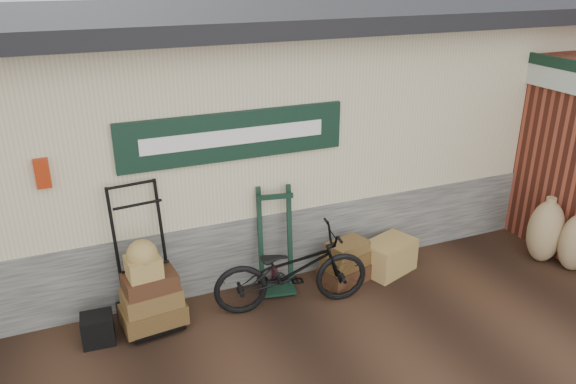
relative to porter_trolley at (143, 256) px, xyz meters
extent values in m
plane|color=black|center=(1.45, -0.71, -0.81)|extent=(80.00, 80.00, 0.00)
cube|color=#4C4C47|center=(1.45, 2.04, -0.36)|extent=(14.00, 3.54, 0.90)
cube|color=#C9B693|center=(1.45, 2.04, 1.14)|extent=(14.00, 3.50, 2.10)
cube|color=black|center=(1.45, 1.89, 2.29)|extent=(14.40, 4.10, 0.20)
cube|color=black|center=(1.15, 0.26, 1.14)|extent=(2.60, 0.06, 0.55)
cube|color=white|center=(1.15, 0.23, 1.14)|extent=(2.10, 0.01, 0.18)
cube|color=#9C270B|center=(-0.85, 0.26, 0.99)|extent=(0.14, 0.10, 0.30)
cube|color=maroon|center=(6.15, 0.49, 0.49)|extent=(1.60, 4.50, 2.60)
cube|color=olive|center=(3.06, -0.11, -0.60)|extent=(0.77, 0.63, 0.43)
cube|color=black|center=(-0.57, -0.20, -0.65)|extent=(0.34, 0.30, 0.33)
imported|color=black|center=(1.59, -0.35, -0.28)|extent=(0.90, 1.89, 1.05)
ellipsoid|color=#947D4F|center=(5.12, -0.66, -0.38)|extent=(0.68, 0.63, 0.86)
ellipsoid|color=#947D4F|center=(5.30, -0.99, -0.42)|extent=(0.56, 0.50, 0.78)
camera|label=1|loc=(-0.61, -5.49, 2.94)|focal=35.00mm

